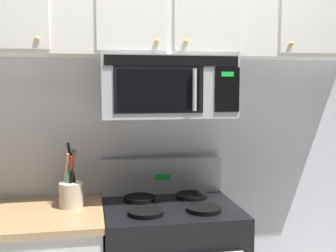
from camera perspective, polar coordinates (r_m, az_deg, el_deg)
back_wall at (r=2.70m, az=-1.18°, el=0.62°), size 5.20×0.10×2.70m
over_range_microwave at (r=2.44m, az=-0.23°, el=5.38°), size 0.76×0.43×0.35m
upper_cabinets at (r=2.51m, az=-0.36°, el=15.70°), size 2.50×0.36×0.55m
utensil_crock_cream at (r=2.43m, az=-13.11°, el=-8.62°), size 0.13×0.13×0.37m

